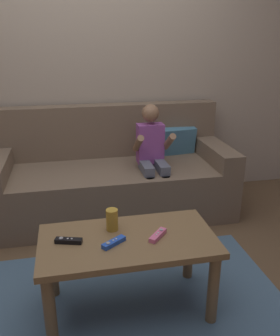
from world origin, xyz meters
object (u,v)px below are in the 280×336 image
Objects in this scene: person_seated_on_couch at (153,155)px; game_remote_blue_center at (114,242)px; coffee_table at (128,251)px; game_remote_pink_near_edge at (158,235)px; couch at (113,178)px; soda_can at (112,220)px; game_remote_black_far_corner at (68,241)px.

game_remote_blue_center is at bearing -113.29° from person_seated_on_couch.
game_remote_pink_near_edge is (0.16, -0.02, 0.09)m from coffee_table.
couch is 16.35× the size of soda_can.
game_remote_black_far_corner is at bearing -159.86° from soda_can.
game_remote_black_far_corner is at bearing 164.28° from game_remote_blue_center.
game_remote_pink_near_edge is at bearing 5.35° from game_remote_blue_center.
soda_can is (-0.15, -1.12, 0.20)m from couch.
game_remote_blue_center is at bearing -94.81° from soda_can.
game_remote_blue_center is (-0.16, -1.27, 0.16)m from couch.
person_seated_on_couch reaches higher than couch.
game_remote_blue_center is 0.94× the size of game_remote_black_far_corner.
game_remote_pink_near_edge is 0.47m from game_remote_black_far_corner.
game_remote_black_far_corner is at bearing -124.16° from person_seated_on_couch.
game_remote_pink_near_edge is 0.24m from game_remote_blue_center.
game_remote_black_far_corner is at bearing 176.61° from coffee_table.
game_remote_pink_near_edge is 0.27m from soda_can.
game_remote_black_far_corner is at bearing -107.86° from couch.
game_remote_pink_near_edge is (0.08, -1.25, 0.16)m from couch.
game_remote_black_far_corner is at bearing 174.92° from game_remote_pink_near_edge.
game_remote_blue_center is 1.11× the size of soda_can.
person_seated_on_couch reaches higher than soda_can.
soda_can is at bearing 20.14° from game_remote_black_far_corner.
person_seated_on_couch reaches higher than coffee_table.
coffee_table is (-0.39, -1.05, -0.18)m from person_seated_on_couch.
couch is at bearing 86.25° from coffee_table.
game_remote_pink_near_edge is at bearing -29.70° from soda_can.
person_seated_on_couch is 1.19m from game_remote_blue_center.
game_remote_black_far_corner is (-0.39, -1.21, 0.16)m from couch.
coffee_table is 6.90× the size of game_remote_blue_center.
game_remote_black_far_corner is (-0.70, -1.03, -0.09)m from person_seated_on_couch.
person_seated_on_couch is at bearing 55.84° from game_remote_black_far_corner.
person_seated_on_couch reaches higher than game_remote_black_far_corner.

